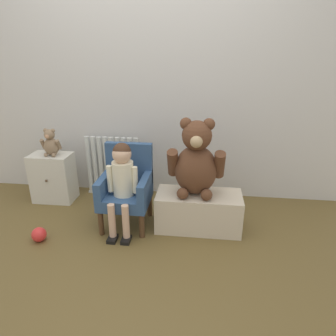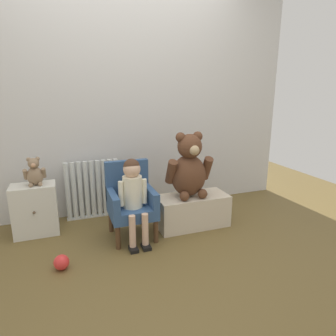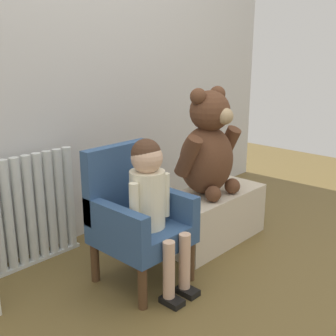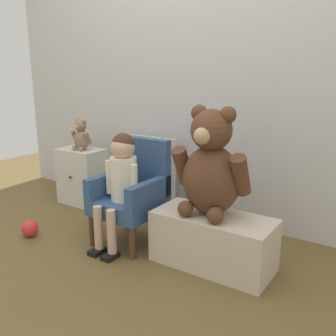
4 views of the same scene
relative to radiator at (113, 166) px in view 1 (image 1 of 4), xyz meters
name	(u,v)px [view 1 (image 1 of 4)]	position (x,y,z in m)	size (l,w,h in m)	color
ground_plane	(124,263)	(0.38, -1.08, -0.30)	(6.00, 6.00, 0.00)	brown
back_wall	(150,74)	(0.38, 0.12, 0.90)	(3.80, 0.05, 2.40)	silver
radiator	(113,166)	(0.00, 0.00, 0.00)	(0.56, 0.05, 0.61)	silver
small_dresser	(53,178)	(-0.55, -0.20, -0.06)	(0.39, 0.27, 0.48)	silver
child_armchair	(127,186)	(0.28, -0.53, 0.04)	(0.40, 0.41, 0.68)	#304F7A
child_figure	(122,175)	(0.28, -0.64, 0.18)	(0.25, 0.35, 0.74)	beige
low_bench	(198,211)	(0.89, -0.55, -0.15)	(0.70, 0.32, 0.31)	beige
large_teddy_bear	(196,162)	(0.85, -0.53, 0.28)	(0.45, 0.32, 0.62)	brown
small_teddy_bear	(51,144)	(-0.52, -0.21, 0.29)	(0.19, 0.13, 0.26)	#897055
toy_ball	(39,234)	(-0.35, -0.90, -0.25)	(0.11, 0.11, 0.11)	red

